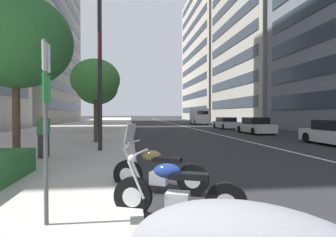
# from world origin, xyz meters

# --- Properties ---
(sidewalk_right_plaza) EXTENTS (160.00, 10.93, 0.15)m
(sidewalk_right_plaza) POSITION_xyz_m (30.00, 12.47, 0.07)
(sidewalk_right_plaza) COLOR #B2ADA3
(sidewalk_right_plaza) RESTS_ON ground
(lane_centre_stripe) EXTENTS (110.00, 0.16, 0.01)m
(lane_centre_stripe) POSITION_xyz_m (35.00, 0.00, 0.00)
(lane_centre_stripe) COLOR silver
(lane_centre_stripe) RESTS_ON ground
(motorcycle_by_sign_pole) EXTENTS (0.97, 2.10, 1.11)m
(motorcycle_by_sign_pole) POSITION_xyz_m (2.71, 6.47, 0.42)
(motorcycle_by_sign_pole) COLOR black
(motorcycle_by_sign_pole) RESTS_ON ground
(motorcycle_second_in_row) EXTENTS (1.06, 2.03, 1.50)m
(motorcycle_second_in_row) POSITION_xyz_m (4.26, 6.63, 0.45)
(motorcycle_second_in_row) COLOR black
(motorcycle_second_in_row) RESTS_ON ground
(car_mid_block_traffic) EXTENTS (4.24, 1.85, 1.40)m
(car_mid_block_traffic) POSITION_xyz_m (20.32, -3.50, 0.64)
(car_mid_block_traffic) COLOR beige
(car_mid_block_traffic) RESTS_ON ground
(car_lead_in_lane) EXTENTS (4.57, 1.87, 1.30)m
(car_lead_in_lane) POSITION_xyz_m (28.09, -3.71, 0.62)
(car_lead_in_lane) COLOR silver
(car_lead_in_lane) RESTS_ON ground
(delivery_van_ahead) EXTENTS (5.15, 2.27, 2.51)m
(delivery_van_ahead) POSITION_xyz_m (40.13, -3.63, 1.35)
(delivery_van_ahead) COLOR silver
(delivery_van_ahead) RESTS_ON ground
(parking_sign_by_curb) EXTENTS (0.32, 0.06, 2.63)m
(parking_sign_by_curb) POSITION_xyz_m (2.42, 8.40, 1.80)
(parking_sign_by_curb) COLOR #47494C
(parking_sign_by_curb) RESTS_ON sidewalk_right_plaza
(street_lamp_with_banners) EXTENTS (1.26, 2.47, 8.97)m
(street_lamp_with_banners) POSITION_xyz_m (10.19, 8.17, 5.42)
(street_lamp_with_banners) COLOR #232326
(street_lamp_with_banners) RESTS_ON sidewalk_right_plaza
(street_tree_far_plaza) EXTENTS (3.31, 3.31, 5.17)m
(street_tree_far_plaza) POSITION_xyz_m (7.02, 10.61, 3.90)
(street_tree_far_plaza) COLOR #473323
(street_tree_far_plaza) RESTS_ON sidewalk_right_plaza
(street_tree_mid_sidewalk) EXTENTS (2.68, 2.68, 4.60)m
(street_tree_mid_sidewalk) POSITION_xyz_m (13.69, 9.12, 3.60)
(street_tree_mid_sidewalk) COLOR #473323
(street_tree_mid_sidewalk) RESTS_ON sidewalk_right_plaza
(street_tree_near_plaza_corner) EXTENTS (3.67, 3.67, 5.50)m
(street_tree_near_plaza_corner) POSITION_xyz_m (22.82, 10.14, 4.08)
(street_tree_near_plaza_corner) COLOR #473323
(street_tree_near_plaza_corner) RESTS_ON sidewalk_right_plaza
(pedestrian_on_plaza) EXTENTS (0.47, 0.39, 1.64)m
(pedestrian_on_plaza) POSITION_xyz_m (8.53, 10.30, 0.98)
(pedestrian_on_plaza) COLOR #2D2D33
(pedestrian_on_plaza) RESTS_ON sidewalk_right_plaza
(office_tower_far_left_down_avenue) EXTENTS (29.36, 19.41, 34.12)m
(office_tower_far_left_down_avenue) POSITION_xyz_m (67.43, -18.66, 17.06)
(office_tower_far_left_down_avenue) COLOR beige
(office_tower_far_left_down_avenue) RESTS_ON ground
(office_tower_behind_plaza) EXTENTS (28.42, 17.88, 38.81)m
(office_tower_behind_plaza) POSITION_xyz_m (50.71, 27.82, 19.41)
(office_tower_behind_plaza) COLOR gray
(office_tower_behind_plaza) RESTS_ON ground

